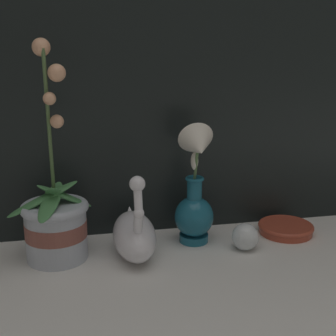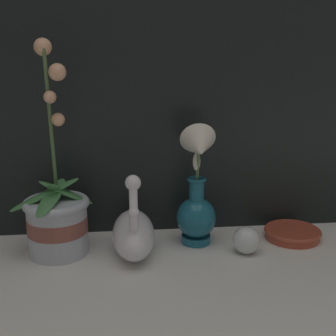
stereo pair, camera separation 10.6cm
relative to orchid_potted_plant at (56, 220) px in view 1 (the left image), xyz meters
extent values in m
plane|color=silver|center=(0.30, -0.14, -0.09)|extent=(2.80, 2.80, 0.00)
cylinder|color=#B2BCCC|center=(0.00, 0.00, -0.03)|extent=(0.14, 0.14, 0.13)
cylinder|color=brown|center=(0.00, 0.00, -0.02)|extent=(0.14, 0.14, 0.04)
torus|color=#B2BCCC|center=(0.00, 0.00, 0.03)|extent=(0.15, 0.15, 0.02)
cylinder|color=#4C6B3D|center=(0.00, 0.00, 0.21)|extent=(0.01, 0.05, 0.34)
ellipsoid|color=#427F47|center=(0.02, 0.01, 0.05)|extent=(0.13, 0.06, 0.08)
ellipsoid|color=#427F47|center=(0.00, 0.02, 0.05)|extent=(0.04, 0.15, 0.08)
ellipsoid|color=#427F47|center=(-0.02, 0.00, 0.05)|extent=(0.17, 0.07, 0.08)
ellipsoid|color=#427F47|center=(-0.01, -0.02, 0.05)|extent=(0.07, 0.16, 0.05)
sphere|color=#E5A87F|center=(0.00, -0.01, 0.38)|extent=(0.04, 0.04, 0.04)
sphere|color=#E5A87F|center=(0.02, -0.02, 0.33)|extent=(0.04, 0.04, 0.04)
sphere|color=#E5A87F|center=(0.01, -0.02, 0.28)|extent=(0.03, 0.03, 0.03)
sphere|color=#E5A87F|center=(0.02, -0.01, 0.23)|extent=(0.03, 0.03, 0.03)
ellipsoid|color=white|center=(0.18, -0.02, -0.04)|extent=(0.10, 0.20, 0.10)
cone|color=white|center=(0.18, 0.05, -0.03)|extent=(0.05, 0.07, 0.07)
cylinder|color=white|center=(0.18, -0.09, 0.01)|extent=(0.02, 0.05, 0.07)
sphere|color=white|center=(0.18, -0.11, 0.04)|extent=(0.02, 0.02, 0.02)
cylinder|color=white|center=(0.18, -0.10, 0.07)|extent=(0.02, 0.03, 0.06)
sphere|color=white|center=(0.18, -0.09, 0.10)|extent=(0.03, 0.03, 0.03)
cylinder|color=#195B75|center=(0.33, 0.03, -0.08)|extent=(0.07, 0.07, 0.02)
ellipsoid|color=#195B75|center=(0.33, 0.03, -0.03)|extent=(0.10, 0.10, 0.10)
cylinder|color=#195B75|center=(0.33, 0.03, 0.04)|extent=(0.04, 0.04, 0.05)
torus|color=#195B75|center=(0.33, 0.03, 0.07)|extent=(0.05, 0.05, 0.01)
cylinder|color=#567A47|center=(0.33, 0.02, 0.11)|extent=(0.01, 0.03, 0.07)
cone|color=white|center=(0.33, 0.00, 0.16)|extent=(0.08, 0.09, 0.10)
ellipsoid|color=white|center=(0.33, 0.02, 0.12)|extent=(0.02, 0.02, 0.04)
sphere|color=silver|center=(0.44, -0.04, -0.06)|extent=(0.06, 0.06, 0.06)
cylinder|color=#A8422D|center=(0.58, 0.03, -0.08)|extent=(0.14, 0.14, 0.02)
torus|color=#A8422D|center=(0.58, 0.03, -0.07)|extent=(0.14, 0.14, 0.01)
camera|label=1|loc=(0.05, -1.01, 0.40)|focal=50.00mm
camera|label=2|loc=(0.16, -1.03, 0.40)|focal=50.00mm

